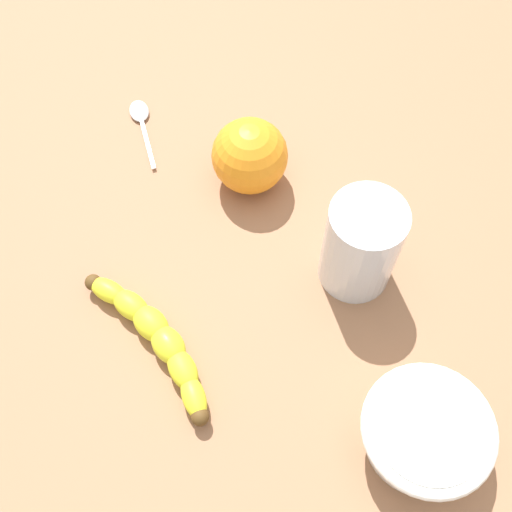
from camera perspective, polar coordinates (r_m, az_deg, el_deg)
name	(u,v)px	position (r cm, az deg, el deg)	size (l,w,h in cm)	color
wooden_tabletop	(315,270)	(70.89, 5.41, -1.28)	(120.00, 120.00, 3.00)	#936648
banana	(155,337)	(64.79, -9.17, -7.35)	(13.87, 16.45, 3.06)	yellow
smoothie_glass	(360,247)	(64.85, 9.51, 0.81)	(7.82, 7.82, 11.67)	silver
ceramic_bowl	(425,433)	(61.40, 15.16, -15.33)	(12.31, 12.31, 5.44)	white
orange_fruit	(250,156)	(71.84, -0.57, 9.12)	(8.76, 8.76, 8.76)	orange
teaspoon	(140,115)	(82.32, -10.53, 12.53)	(4.36, 11.18, 0.80)	silver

